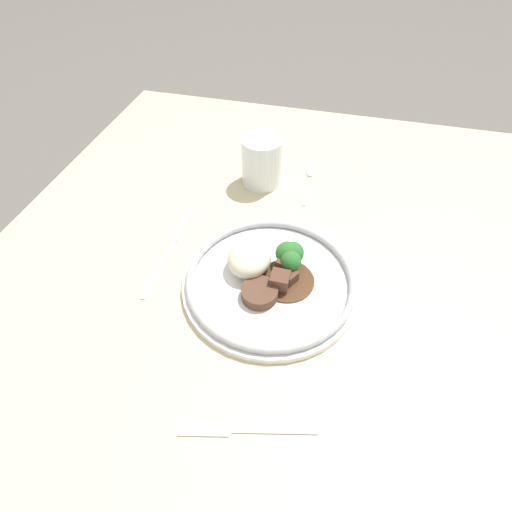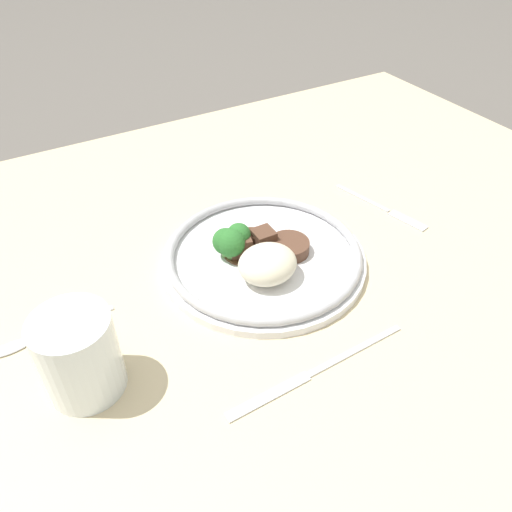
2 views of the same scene
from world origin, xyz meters
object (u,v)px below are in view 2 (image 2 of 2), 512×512
at_px(juice_glass, 80,358).
at_px(spoon, 28,341).
at_px(plate, 262,255).
at_px(fork, 388,211).
at_px(knife, 313,373).

distance_m(juice_glass, spoon, 0.11).
xyz_separation_m(plate, fork, (-0.23, -0.01, -0.01)).
distance_m(juice_glass, fork, 0.50).
bearing_deg(fork, spoon, -104.02).
distance_m(plate, juice_glass, 0.27).
xyz_separation_m(juice_glass, spoon, (0.04, -0.09, -0.04)).
bearing_deg(spoon, plate, 174.54).
distance_m(knife, spoon, 0.33).
bearing_deg(juice_glass, plate, -163.57).
height_order(fork, knife, same).
bearing_deg(knife, plate, -105.02).
bearing_deg(spoon, juice_glass, 113.24).
relative_size(fork, knife, 0.71).
bearing_deg(knife, fork, -146.48).
xyz_separation_m(fork, knife, (0.28, 0.19, -0.00)).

